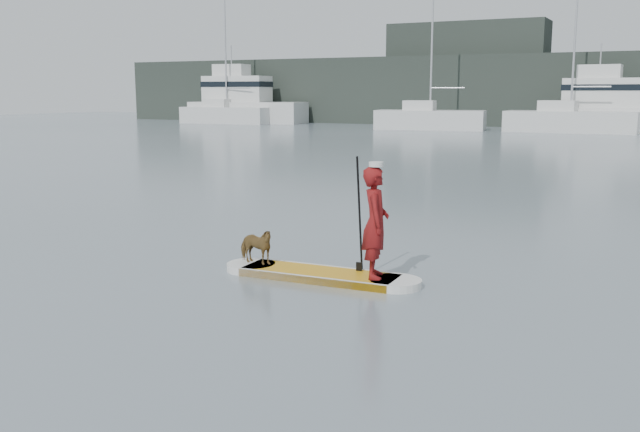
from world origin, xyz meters
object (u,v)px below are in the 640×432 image
at_px(dog, 255,246).
at_px(sailboat_c, 429,118).
at_px(sailboat_d, 569,119).
at_px(motor_yacht_b, 243,101).
at_px(motor_yacht_a, 614,107).
at_px(paddler, 375,223).
at_px(sailboat_a, 226,114).
at_px(paddleboard, 320,275).

distance_m(dog, sailboat_c, 45.23).
relative_size(sailboat_c, sailboat_d, 0.89).
xyz_separation_m(dog, motor_yacht_b, (-31.06, 47.64, 1.60)).
relative_size(sailboat_c, motor_yacht_a, 1.11).
bearing_deg(motor_yacht_b, dog, -63.25).
bearing_deg(paddler, motor_yacht_b, 12.51).
bearing_deg(dog, motor_yacht_b, 38.47).
xyz_separation_m(dog, sailboat_a, (-31.81, 45.90, 0.48)).
bearing_deg(sailboat_c, motor_yacht_a, 6.59).
xyz_separation_m(paddleboard, motor_yacht_b, (-32.22, 47.59, 1.96)).
relative_size(paddler, dog, 2.38).
height_order(paddler, motor_yacht_a, motor_yacht_a).
distance_m(paddleboard, paddler, 1.29).
bearing_deg(paddleboard, dog, 180.00).
relative_size(paddler, sailboat_d, 0.13).
distance_m(sailboat_a, sailboat_c, 20.44).
bearing_deg(sailboat_a, sailboat_d, -2.70).
xyz_separation_m(paddleboard, motor_yacht_a, (0.30, 47.27, 1.75)).
distance_m(dog, motor_yacht_a, 47.36).
xyz_separation_m(sailboat_d, motor_yacht_b, (-29.80, 2.92, 1.06)).
height_order(paddleboard, sailboat_d, sailboat_d).
distance_m(sailboat_c, motor_yacht_b, 20.00).
bearing_deg(paddleboard, sailboat_c, 103.74).
bearing_deg(sailboat_d, sailboat_a, 178.66).
distance_m(dog, sailboat_d, 44.74).
bearing_deg(sailboat_a, paddleboard, -54.76).
relative_size(paddleboard, paddler, 1.95).
height_order(dog, sailboat_d, sailboat_d).
xyz_separation_m(sailboat_a, motor_yacht_b, (0.75, 1.74, 1.13)).
height_order(motor_yacht_a, motor_yacht_b, motor_yacht_b).
distance_m(motor_yacht_a, motor_yacht_b, 32.53).
distance_m(sailboat_a, sailboat_d, 30.57).
xyz_separation_m(sailboat_a, motor_yacht_a, (33.27, 1.42, 0.91)).
bearing_deg(paddler, motor_yacht_a, -21.62).
bearing_deg(paddler, paddleboard, 70.03).
relative_size(dog, sailboat_c, 0.06).
bearing_deg(dog, paddler, -82.25).
bearing_deg(paddleboard, motor_yacht_b, 121.71).
height_order(sailboat_c, motor_yacht_a, sailboat_c).
relative_size(sailboat_d, motor_yacht_a, 1.25).
distance_m(sailboat_d, motor_yacht_a, 3.86).
bearing_deg(dog, paddleboard, -82.25).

